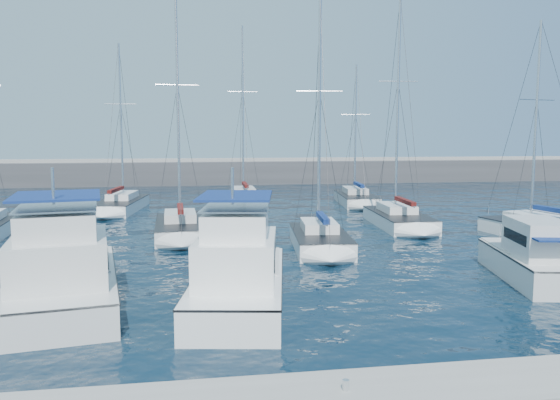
{
  "coord_description": "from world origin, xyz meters",
  "views": [
    {
      "loc": [
        -3.3,
        -22.33,
        6.27
      ],
      "look_at": [
        1.15,
        5.69,
        3.0
      ],
      "focal_mm": 35.0,
      "sensor_mm": 36.0,
      "label": 1
    }
  ],
  "objects": [
    {
      "name": "ground",
      "position": [
        0.0,
        0.0,
        0.0
      ],
      "size": [
        220.0,
        220.0,
        0.0
      ],
      "primitive_type": "plane",
      "color": "black",
      "rests_on": "ground"
    },
    {
      "name": "breakwater",
      "position": [
        0.0,
        52.0,
        1.05
      ],
      "size": [
        160.0,
        6.0,
        4.45
      ],
      "color": "#424244",
      "rests_on": "ground"
    },
    {
      "name": "dock_cleat_centre",
      "position": [
        0.0,
        -11.0,
        0.72
      ],
      "size": [
        0.16,
        0.16,
        0.25
      ],
      "primitive_type": "cylinder",
      "color": "silver",
      "rests_on": "dock"
    },
    {
      "name": "motor_yacht_port_inner",
      "position": [
        -8.18,
        -1.64,
        1.13
      ],
      "size": [
        5.31,
        9.85,
        4.69
      ],
      "rotation": [
        0.0,
        0.0,
        0.17
      ],
      "color": "silver",
      "rests_on": "ground"
    },
    {
      "name": "motor_yacht_stbd_inner",
      "position": [
        -1.72,
        -2.64,
        1.13
      ],
      "size": [
        4.67,
        9.42,
        4.69
      ],
      "rotation": [
        0.0,
        0.0,
        -0.16
      ],
      "color": "white",
      "rests_on": "ground"
    },
    {
      "name": "motor_yacht_stbd_outer",
      "position": [
        11.23,
        -0.99,
        0.94
      ],
      "size": [
        3.74,
        7.2,
        3.2
      ],
      "rotation": [
        0.0,
        0.0,
        -0.21
      ],
      "color": "silver",
      "rests_on": "ground"
    },
    {
      "name": "sailboat_mid_b",
      "position": [
        -4.19,
        12.46,
        0.53
      ],
      "size": [
        3.34,
        7.78,
        15.3
      ],
      "rotation": [
        0.0,
        0.0,
        0.04
      ],
      "color": "silver",
      "rests_on": "ground"
    },
    {
      "name": "sailboat_mid_c",
      "position": [
        3.68,
        7.29,
        0.53
      ],
      "size": [
        3.68,
        7.41,
        14.11
      ],
      "rotation": [
        0.0,
        0.0,
        -0.1
      ],
      "color": "white",
      "rests_on": "ground"
    },
    {
      "name": "sailboat_mid_d",
      "position": [
        10.97,
        14.1,
        0.54
      ],
      "size": [
        3.8,
        8.65,
        16.34
      ],
      "rotation": [
        0.0,
        0.0,
        -0.08
      ],
      "color": "white",
      "rests_on": "ground"
    },
    {
      "name": "sailboat_mid_e",
      "position": [
        17.77,
        8.03,
        0.51
      ],
      "size": [
        4.37,
        8.19,
        13.67
      ],
      "rotation": [
        0.0,
        0.0,
        0.18
      ],
      "color": "white",
      "rests_on": "ground"
    },
    {
      "name": "sailboat_back_a",
      "position": [
        -9.51,
        25.71,
        0.51
      ],
      "size": [
        4.11,
        9.6,
        14.55
      ],
      "rotation": [
        0.0,
        0.0,
        -0.12
      ],
      "color": "white",
      "rests_on": "ground"
    },
    {
      "name": "sailboat_back_b",
      "position": [
        1.36,
        28.81,
        0.54
      ],
      "size": [
        3.31,
        8.95,
        16.93
      ],
      "rotation": [
        0.0,
        0.0,
        -0.02
      ],
      "color": "silver",
      "rests_on": "ground"
    },
    {
      "name": "sailboat_back_c",
      "position": [
        11.8,
        27.1,
        0.5
      ],
      "size": [
        4.06,
        8.85,
        13.39
      ],
      "rotation": [
        0.0,
        0.0,
        -0.12
      ],
      "color": "silver",
      "rests_on": "ground"
    }
  ]
}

